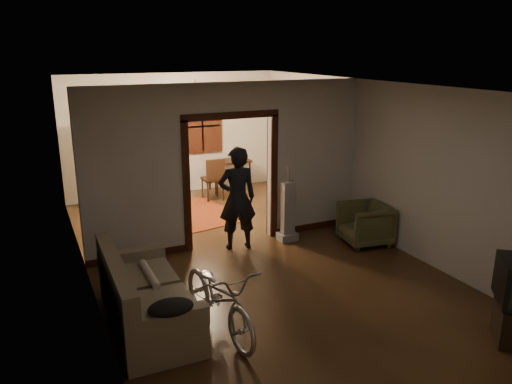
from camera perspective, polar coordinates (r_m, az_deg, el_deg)
floor at (r=8.34m, az=-0.88°, el=-7.42°), size 5.00×8.50×0.01m
ceiling at (r=7.66m, az=-0.97°, el=12.14°), size 5.00×8.50×0.01m
wall_back at (r=11.82m, az=-9.44°, el=6.51°), size 5.00×0.02×2.80m
wall_left at (r=7.27m, az=-19.21°, el=-0.21°), size 0.02×8.50×2.80m
wall_right at (r=9.17m, az=13.51°, el=3.52°), size 0.02×8.50×2.80m
partition_wall at (r=8.56m, az=-2.98°, el=3.06°), size 5.00×0.14×2.80m
door_casing at (r=8.63m, az=-2.95°, el=1.12°), size 1.74×0.20×2.32m
far_window at (r=11.96m, az=-6.17°, el=7.48°), size 0.98×0.06×1.28m
chandelier at (r=10.03m, az=-6.90°, el=10.40°), size 0.24×0.24×0.24m
light_switch at (r=8.96m, az=3.45°, el=2.67°), size 0.08×0.01×0.12m
sofa at (r=6.40m, az=-12.30°, el=-10.92°), size 0.93×2.03×0.93m
rolled_paper at (r=6.65m, az=-12.08°, el=-9.18°), size 0.10×0.80×0.10m
jacket at (r=5.52m, az=-9.70°, el=-12.86°), size 0.49×0.37×0.14m
bicycle at (r=6.14m, az=-4.24°, el=-11.89°), size 0.79×1.78×0.91m
armchair at (r=8.97m, az=12.36°, el=-3.57°), size 0.91×0.90×0.73m
vacuum at (r=8.88m, az=3.66°, el=-2.23°), size 0.35×0.29×1.08m
person at (r=8.42m, az=-2.16°, el=-0.74°), size 0.71×0.52×1.78m
oriental_rug at (r=10.48m, az=-7.14°, el=-2.49°), size 1.86×2.25×0.02m
locker at (r=11.28m, az=-14.96°, el=3.30°), size 1.00×0.66×1.86m
globe at (r=11.11m, az=-15.34°, el=8.37°), size 0.26×0.26×0.26m
desk at (r=12.10m, az=-3.03°, el=1.91°), size 1.10×0.82×0.72m
desk_chair at (r=11.31m, az=-5.00°, el=1.50°), size 0.50×0.50×0.97m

